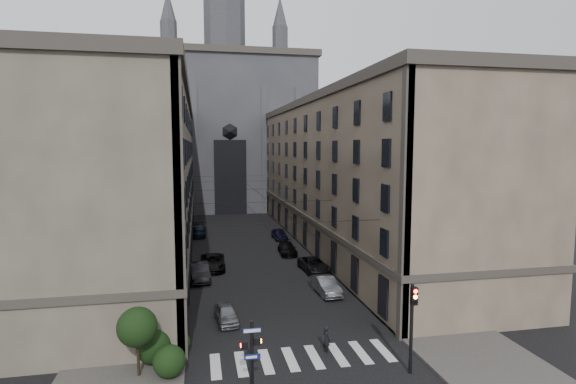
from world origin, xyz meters
TOP-DOWN VIEW (x-y plane):
  - sidewalk_left at (-10.50, 36.00)m, footprint 7.00×80.00m
  - sidewalk_right at (10.50, 36.00)m, footprint 7.00×80.00m
  - zebra_crossing at (0.00, 5.00)m, footprint 11.00×3.20m
  - building_left at (-13.44, 36.00)m, footprint 13.60×60.60m
  - building_right at (13.44, 36.00)m, footprint 13.60×60.60m
  - gothic_tower at (0.00, 74.96)m, footprint 35.00×23.00m
  - pedestrian_signal_left at (-3.51, 1.50)m, footprint 1.02×0.38m
  - traffic_light_right at (5.60, 1.92)m, footprint 0.34×0.50m
  - shrub_cluster at (-8.72, 5.01)m, footprint 3.90×4.40m
  - tram_wires at (0.00, 35.63)m, footprint 14.00×60.00m
  - car_left_near at (-4.20, 11.55)m, footprint 1.90×3.94m
  - car_left_midnear at (-6.07, 22.52)m, footprint 2.18×5.12m
  - car_left_midfar at (-4.70, 26.07)m, footprint 2.69×5.58m
  - car_left_far at (-6.20, 44.10)m, footprint 2.36×5.63m
  - car_right_near at (4.74, 16.21)m, footprint 1.86×4.65m
  - car_right_midnear at (5.52, 23.21)m, footprint 2.67×5.22m
  - car_right_midfar at (4.28, 31.02)m, footprint 2.14×4.80m
  - car_right_far at (4.90, 39.71)m, footprint 1.89×4.37m
  - pedestrian at (1.65, 5.41)m, footprint 0.62×0.74m

SIDE VIEW (x-z plane):
  - zebra_crossing at x=0.00m, z-range 0.00..0.01m
  - sidewalk_left at x=-10.50m, z-range 0.00..0.15m
  - sidewalk_right at x=10.50m, z-range 0.00..0.15m
  - car_left_near at x=-4.20m, z-range 0.00..1.30m
  - car_right_midfar at x=4.28m, z-range 0.00..1.37m
  - car_right_midnear at x=5.52m, z-range 0.00..1.41m
  - car_right_far at x=4.90m, z-range 0.00..1.47m
  - car_right_near at x=4.74m, z-range 0.00..1.50m
  - car_left_midfar at x=-4.70m, z-range 0.00..1.53m
  - car_left_far at x=-6.20m, z-range 0.00..1.62m
  - car_left_midnear at x=-6.07m, z-range 0.00..1.64m
  - pedestrian at x=1.65m, z-range 0.00..1.74m
  - shrub_cluster at x=-8.72m, z-range -0.15..3.75m
  - pedestrian_signal_left at x=-3.51m, z-range 0.32..4.32m
  - traffic_light_right at x=5.60m, z-range 0.69..5.89m
  - tram_wires at x=0.00m, z-range 7.03..7.46m
  - building_left at x=-13.44m, z-range -0.08..18.77m
  - building_right at x=13.44m, z-range -0.08..18.77m
  - gothic_tower at x=0.00m, z-range -11.20..46.80m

